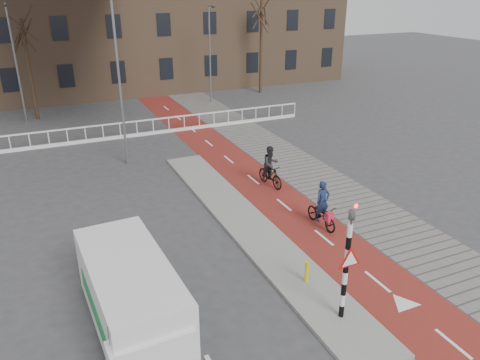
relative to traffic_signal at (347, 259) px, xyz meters
name	(u,v)px	position (x,y,z in m)	size (l,w,h in m)	color
ground	(319,276)	(0.60, 2.02, -1.99)	(120.00, 120.00, 0.00)	#38383A
bike_lane	(236,166)	(2.10, 12.02, -1.98)	(2.50, 60.00, 0.01)	maroon
sidewalk	(284,158)	(4.90, 12.02, -1.98)	(3.00, 60.00, 0.01)	slate
curb_island	(247,224)	(-0.10, 6.02, -1.93)	(1.80, 16.00, 0.12)	gray
traffic_signal	(347,259)	(0.00, 0.00, 0.00)	(0.80, 0.80, 3.68)	black
bollard	(307,272)	(-0.02, 1.82, -1.51)	(0.12, 0.12, 0.71)	yellow
cyclist_near	(322,211)	(2.50, 4.84, -1.37)	(0.68, 1.77, 1.83)	black
cyclist_far	(270,170)	(2.49, 9.07, -1.20)	(0.89, 1.81, 1.90)	black
van	(131,295)	(-5.32, 2.02, -0.90)	(2.17, 4.91, 2.07)	silver
railing	(86,138)	(-4.40, 19.02, -1.68)	(28.00, 0.10, 0.99)	silver
tree_mid	(30,71)	(-6.76, 25.68, 1.28)	(0.24, 0.24, 6.54)	black
tree_right	(261,48)	(10.90, 26.97, 1.69)	(0.24, 0.24, 7.35)	black
streetlight_near	(119,77)	(-2.92, 14.59, 2.46)	(0.12, 0.12, 8.90)	slate
streetlight_left	(16,65)	(-7.48, 25.16, 1.77)	(0.12, 0.12, 7.52)	slate
streetlight_right	(210,55)	(5.87, 25.54, 1.61)	(0.12, 0.12, 7.19)	slate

